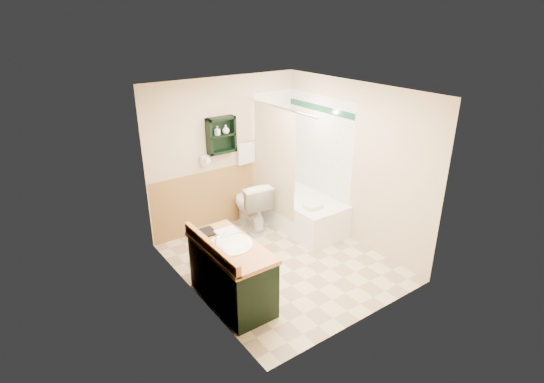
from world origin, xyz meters
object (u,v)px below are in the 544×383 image
(wall_shelf, at_px, (221,135))
(bathtub, at_px, (302,212))
(soap_bottle_a, at_px, (217,133))
(toilet, at_px, (250,205))
(vanity_book, at_px, (200,226))
(hair_dryer, at_px, (204,161))
(vanity, at_px, (232,273))
(soap_bottle_b, at_px, (226,130))

(wall_shelf, relative_size, bathtub, 0.37)
(soap_bottle_a, bearing_deg, bathtub, -32.91)
(toilet, xyz_separation_m, vanity_book, (-1.39, -1.04, 0.49))
(hair_dryer, relative_size, toilet, 0.29)
(vanity, height_order, toilet, toilet)
(wall_shelf, distance_m, toilet, 1.22)
(vanity, bearing_deg, bathtub, 28.08)
(wall_shelf, xyz_separation_m, hair_dryer, (-0.30, 0.02, -0.35))
(toilet, relative_size, vanity_book, 3.43)
(hair_dryer, bearing_deg, vanity_book, -119.83)
(toilet, distance_m, soap_bottle_a, 1.28)
(hair_dryer, relative_size, soap_bottle_b, 1.79)
(vanity, distance_m, vanity_book, 0.69)
(toilet, xyz_separation_m, soap_bottle_b, (-0.25, 0.25, 1.21))
(toilet, height_order, soap_bottle_b, soap_bottle_b)
(hair_dryer, relative_size, vanity, 0.20)
(wall_shelf, height_order, soap_bottle_a, wall_shelf)
(toilet, bearing_deg, wall_shelf, -29.76)
(bathtub, relative_size, soap_bottle_b, 11.18)
(hair_dryer, xyz_separation_m, soap_bottle_b, (0.38, -0.03, 0.42))
(wall_shelf, xyz_separation_m, toilet, (0.33, -0.26, -1.15))
(wall_shelf, bearing_deg, vanity_book, -129.18)
(wall_shelf, distance_m, soap_bottle_a, 0.08)
(wall_shelf, height_order, toilet, wall_shelf)
(hair_dryer, height_order, vanity, hair_dryer)
(vanity_book, bearing_deg, soap_bottle_b, 53.15)
(vanity, distance_m, soap_bottle_a, 2.27)
(toilet, distance_m, vanity_book, 1.80)
(vanity_book, xyz_separation_m, soap_bottle_a, (0.99, 1.30, 0.70))
(bathtub, xyz_separation_m, toilet, (-0.70, 0.45, 0.14))
(vanity, distance_m, soap_bottle_b, 2.34)
(hair_dryer, bearing_deg, bathtub, -29.08)
(bathtub, bearing_deg, hair_dryer, 150.92)
(vanity, height_order, soap_bottle_a, soap_bottle_a)
(wall_shelf, distance_m, vanity_book, 1.80)
(hair_dryer, height_order, vanity_book, hair_dryer)
(soap_bottle_a, bearing_deg, wall_shelf, 4.26)
(bathtub, bearing_deg, soap_bottle_a, 147.09)
(vanity, xyz_separation_m, vanity_book, (-0.17, 0.44, 0.51))
(hair_dryer, height_order, soap_bottle_a, soap_bottle_a)
(bathtub, distance_m, soap_bottle_a, 1.86)
(wall_shelf, bearing_deg, bathtub, -34.78)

